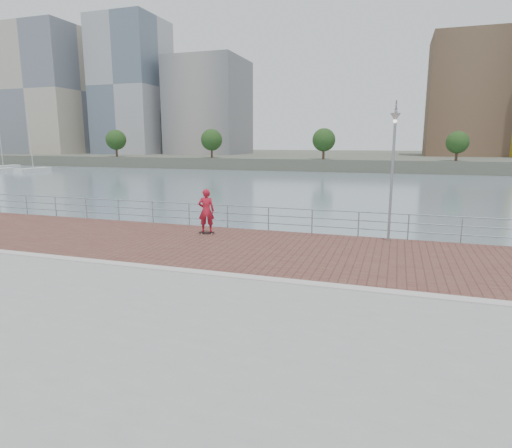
% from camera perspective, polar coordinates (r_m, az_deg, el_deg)
% --- Properties ---
extents(water, '(400.00, 400.00, 0.00)m').
position_cam_1_polar(water, '(14.04, -2.63, -14.86)').
color(water, slate).
rests_on(water, ground).
extents(seawall, '(40.00, 24.00, 2.00)m').
position_cam_1_polar(seawall, '(9.64, -14.07, -21.44)').
color(seawall, gray).
rests_on(seawall, ground).
extents(brick_lane, '(40.00, 6.80, 0.02)m').
position_cam_1_polar(brick_lane, '(16.57, 1.73, -3.38)').
color(brick_lane, brown).
rests_on(brick_lane, seawall).
extents(curb, '(40.00, 0.40, 0.06)m').
position_cam_1_polar(curb, '(13.28, -2.71, -6.95)').
color(curb, '#B7B5AD').
rests_on(curb, seawall).
extents(far_shore, '(320.00, 95.00, 2.50)m').
position_cam_1_polar(far_shore, '(134.47, 16.40, 8.45)').
color(far_shore, '#4C5142').
rests_on(far_shore, ground).
extents(guardrail, '(39.06, 0.06, 1.13)m').
position_cam_1_polar(guardrail, '(19.64, 4.55, 0.89)').
color(guardrail, '#8C9EA8').
rests_on(guardrail, brick_lane).
extents(street_lamp, '(0.40, 1.15, 5.44)m').
position_cam_1_polar(street_lamp, '(17.91, 17.88, 9.65)').
color(street_lamp, gray).
rests_on(street_lamp, brick_lane).
extents(skateboard, '(0.71, 0.41, 0.08)m').
position_cam_1_polar(skateboard, '(19.35, -6.58, -1.14)').
color(skateboard, black).
rests_on(skateboard, brick_lane).
extents(skateboarder, '(0.83, 0.69, 1.95)m').
position_cam_1_polar(skateboarder, '(19.16, -6.65, 1.78)').
color(skateboarder, '#AD172A').
rests_on(skateboarder, skateboard).
extents(shoreline_trees, '(169.80, 4.85, 6.47)m').
position_cam_1_polar(shoreline_trees, '(90.42, 29.47, 9.77)').
color(shoreline_trees, '#473323').
rests_on(shoreline_trees, far_shore).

